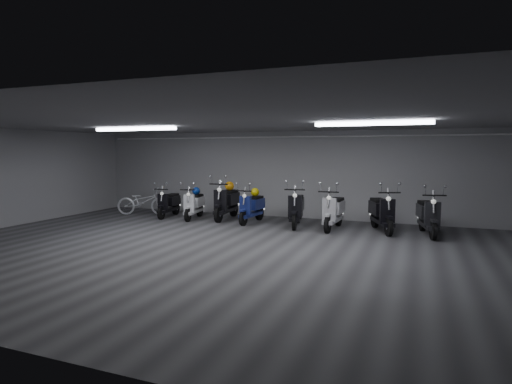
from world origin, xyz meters
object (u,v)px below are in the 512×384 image
at_px(scooter_5, 296,203).
at_px(helmet_2, 255,192).
at_px(bicycle, 143,198).
at_px(helmet_1, 196,191).
at_px(helmet_0, 229,186).
at_px(scooter_1, 169,199).
at_px(scooter_2, 194,200).
at_px(scooter_4, 252,202).
at_px(scooter_7, 382,206).
at_px(scooter_6, 334,205).
at_px(scooter_9, 428,209).
at_px(scooter_3, 226,197).

bearing_deg(scooter_5, helmet_2, 156.03).
height_order(bicycle, helmet_1, bicycle).
xyz_separation_m(bicycle, helmet_0, (3.07, 0.41, 0.49)).
xyz_separation_m(helmet_1, helmet_2, (2.04, 0.02, 0.03)).
height_order(scooter_5, helmet_1, scooter_5).
xyz_separation_m(scooter_1, scooter_2, (0.97, -0.04, 0.01)).
relative_size(scooter_4, scooter_7, 0.91).
height_order(helmet_1, helmet_2, helmet_2).
relative_size(scooter_6, bicycle, 1.06).
bearing_deg(helmet_2, scooter_9, -4.05).
bearing_deg(scooter_4, scooter_3, 166.50).
relative_size(scooter_2, helmet_0, 5.62).
bearing_deg(helmet_1, scooter_5, -5.10).
height_order(scooter_1, scooter_5, scooter_5).
distance_m(bicycle, helmet_0, 3.14).
bearing_deg(scooter_2, helmet_1, 90.00).
bearing_deg(scooter_5, bicycle, 166.39).
bearing_deg(helmet_1, scooter_2, -80.32).
bearing_deg(scooter_3, scooter_6, -11.44).
bearing_deg(scooter_5, scooter_2, 167.70).
bearing_deg(scooter_4, helmet_2, 90.00).
bearing_deg(scooter_4, scooter_6, -0.71).
bearing_deg(scooter_7, scooter_2, 158.15).
xyz_separation_m(scooter_5, scooter_9, (3.50, -0.02, -0.01)).
distance_m(bicycle, helmet_1, 2.08).
relative_size(scooter_2, bicycle, 0.95).
distance_m(scooter_4, bicycle, 4.08).
bearing_deg(helmet_0, scooter_3, -86.56).
relative_size(scooter_3, scooter_7, 1.05).
distance_m(scooter_1, bicycle, 1.13).
distance_m(scooter_3, helmet_1, 1.05).
distance_m(scooter_3, scooter_7, 4.78).
bearing_deg(scooter_4, scooter_9, 2.28).
bearing_deg(scooter_6, scooter_7, 9.88).
xyz_separation_m(scooter_1, helmet_2, (2.97, 0.20, 0.31)).
relative_size(scooter_5, bicycle, 1.08).
height_order(scooter_2, helmet_0, scooter_2).
xyz_separation_m(scooter_7, helmet_1, (-5.80, 0.25, 0.19)).
xyz_separation_m(scooter_7, helmet_2, (-3.76, 0.27, 0.22)).
bearing_deg(scooter_2, scooter_7, -9.97).
relative_size(helmet_1, helmet_2, 0.95).
height_order(scooter_1, scooter_6, scooter_6).
bearing_deg(scooter_6, helmet_0, 170.82).
xyz_separation_m(scooter_3, scooter_5, (2.41, -0.39, -0.03)).
bearing_deg(helmet_2, bicycle, -179.04).
height_order(scooter_4, scooter_7, scooter_7).
distance_m(scooter_1, scooter_3, 1.99).
bearing_deg(scooter_4, scooter_1, -177.00).
relative_size(scooter_1, scooter_7, 0.86).
relative_size(scooter_1, scooter_9, 0.88).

